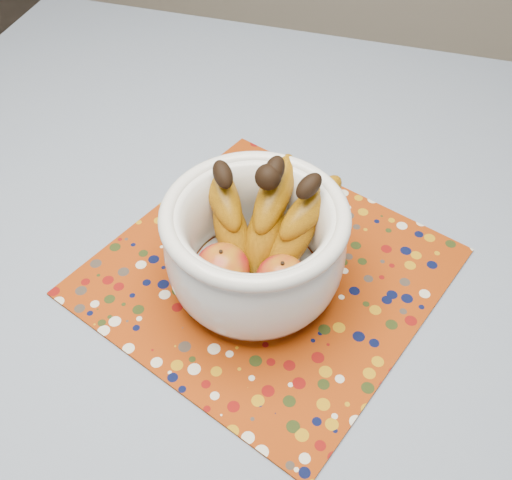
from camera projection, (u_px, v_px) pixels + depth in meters
table at (217, 278)px, 0.96m from camera, size 1.20×1.20×0.75m
tablecloth at (214, 244)px, 0.90m from camera, size 1.32×1.32×0.01m
placemat at (267, 271)px, 0.86m from camera, size 0.57×0.57×0.00m
fruit_bowl at (258, 236)px, 0.79m from camera, size 0.28×0.25×0.18m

